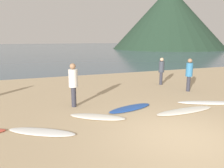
{
  "coord_description": "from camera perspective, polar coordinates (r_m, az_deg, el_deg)",
  "views": [
    {
      "loc": [
        -3.77,
        -4.51,
        2.61
      ],
      "look_at": [
        -0.23,
        4.58,
        0.6
      ],
      "focal_mm": 35.71,
      "sensor_mm": 36.0,
      "label": 1
    }
  ],
  "objects": [
    {
      "name": "ground_plane",
      "position": [
        15.24,
        -6.61,
        1.31
      ],
      "size": [
        120.0,
        120.0,
        0.2
      ],
      "primitive_type": "cube",
      "color": "tan",
      "rests_on": "ground"
    },
    {
      "name": "ocean_water",
      "position": [
        65.64,
        -18.17,
        8.78
      ],
      "size": [
        140.0,
        100.0,
        0.01
      ],
      "primitive_type": "cube",
      "color": "#475B6B",
      "rests_on": "ground"
    },
    {
      "name": "headland_hill",
      "position": [
        58.68,
        14.33,
        15.96
      ],
      "size": [
        27.35,
        27.35,
        14.77
      ],
      "primitive_type": "cone",
      "color": "#1E3323",
      "rests_on": "ground"
    },
    {
      "name": "surfboard_2",
      "position": [
        6.69,
        -17.58,
        -11.6
      ],
      "size": [
        1.96,
        1.5,
        0.06
      ],
      "primitive_type": "ellipsoid",
      "rotation": [
        0.0,
        0.0,
        -0.56
      ],
      "color": "white",
      "rests_on": "ground"
    },
    {
      "name": "surfboard_3",
      "position": [
        7.51,
        -3.78,
        -8.38
      ],
      "size": [
        1.89,
        1.51,
        0.08
      ],
      "primitive_type": "ellipsoid",
      "rotation": [
        0.0,
        0.0,
        -0.59
      ],
      "color": "silver",
      "rests_on": "ground"
    },
    {
      "name": "surfboard_4",
      "position": [
        8.44,
        4.69,
        -6.15
      ],
      "size": [
        2.01,
        1.06,
        0.07
      ],
      "primitive_type": "ellipsoid",
      "rotation": [
        0.0,
        0.0,
        0.27
      ],
      "color": "#1E479E",
      "rests_on": "ground"
    },
    {
      "name": "surfboard_5",
      "position": [
        8.53,
        18.17,
        -6.52
      ],
      "size": [
        2.43,
        0.65,
        0.07
      ],
      "primitive_type": "ellipsoid",
      "rotation": [
        0.0,
        0.0,
        0.04
      ],
      "color": "silver",
      "rests_on": "ground"
    },
    {
      "name": "surfboard_6",
      "position": [
        9.87,
        23.64,
        -4.41
      ],
      "size": [
        2.53,
        1.48,
        0.09
      ],
      "primitive_type": "ellipsoid",
      "rotation": [
        0.0,
        0.0,
        -0.42
      ],
      "color": "white",
      "rests_on": "ground"
    },
    {
      "name": "person_0",
      "position": [
        8.59,
        -9.9,
        0.64
      ],
      "size": [
        0.34,
        0.34,
        1.69
      ],
      "rotation": [
        0.0,
        0.0,
        5.04
      ],
      "color": "#2D2D38",
      "rests_on": "ground"
    },
    {
      "name": "person_1",
      "position": [
        11.65,
        19.15,
        2.88
      ],
      "size": [
        0.33,
        0.33,
        1.64
      ],
      "rotation": [
        0.0,
        0.0,
        1.62
      ],
      "color": "#2D2D38",
      "rests_on": "ground"
    },
    {
      "name": "person_2",
      "position": [
        12.93,
        12.53,
        3.79
      ],
      "size": [
        0.31,
        0.31,
        1.54
      ],
      "rotation": [
        0.0,
        0.0,
        0.02
      ],
      "color": "#2D2D38",
      "rests_on": "ground"
    }
  ]
}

